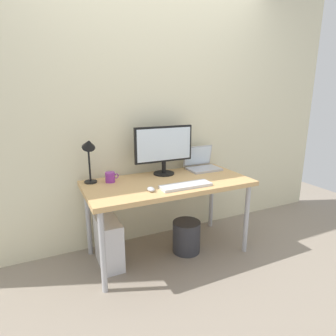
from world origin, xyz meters
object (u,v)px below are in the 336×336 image
(laptop, at_px, (201,163))
(mouse, at_px, (151,189))
(keyboard, at_px, (186,186))
(coffee_mug, at_px, (110,177))
(monitor, at_px, (164,147))
(desk_lamp, at_px, (89,151))
(desk, at_px, (168,187))
(computer_tower, at_px, (109,243))
(wastebasket, at_px, (186,237))

(laptop, bearing_deg, mouse, -150.07)
(keyboard, xyz_separation_m, coffee_mug, (-0.53, 0.40, 0.03))
(monitor, height_order, mouse, monitor)
(desk_lamp, relative_size, coffee_mug, 3.46)
(desk, relative_size, keyboard, 3.31)
(computer_tower, bearing_deg, desk, -4.08)
(monitor, xyz_separation_m, coffee_mug, (-0.53, -0.03, -0.22))
(mouse, xyz_separation_m, wastebasket, (0.40, 0.13, -0.57))
(laptop, distance_m, keyboard, 0.62)
(desk, height_order, desk_lamp, desk_lamp)
(wastebasket, bearing_deg, desk, 161.61)
(desk, height_order, wastebasket, desk)
(keyboard, bearing_deg, mouse, 174.82)
(desk, distance_m, keyboard, 0.23)
(desk_lamp, bearing_deg, wastebasket, -19.03)
(laptop, xyz_separation_m, desk_lamp, (-1.11, -0.01, 0.23))
(desk_lamp, distance_m, wastebasket, 1.19)
(mouse, bearing_deg, wastebasket, 17.65)
(laptop, height_order, desk_lamp, desk_lamp)
(laptop, distance_m, computer_tower, 1.19)
(desk, distance_m, coffee_mug, 0.52)
(laptop, relative_size, keyboard, 0.73)
(keyboard, bearing_deg, desk_lamp, 148.18)
(laptop, xyz_separation_m, mouse, (-0.72, -0.42, -0.04))
(computer_tower, bearing_deg, monitor, 16.42)
(desk_lamp, bearing_deg, keyboard, -31.82)
(coffee_mug, height_order, wastebasket, coffee_mug)
(desk, relative_size, monitor, 2.53)
(desk_lamp, distance_m, mouse, 0.62)
(monitor, height_order, laptop, monitor)
(monitor, distance_m, desk_lamp, 0.69)
(laptop, height_order, computer_tower, laptop)
(mouse, height_order, coffee_mug, coffee_mug)
(laptop, bearing_deg, monitor, -177.94)
(monitor, bearing_deg, laptop, 2.06)
(desk, relative_size, desk_lamp, 3.53)
(monitor, bearing_deg, wastebasket, -68.76)
(laptop, relative_size, wastebasket, 1.07)
(desk, xyz_separation_m, keyboard, (0.06, -0.21, 0.07))
(computer_tower, bearing_deg, wastebasket, -7.53)
(monitor, distance_m, mouse, 0.56)
(monitor, xyz_separation_m, computer_tower, (-0.61, -0.18, -0.76))
(coffee_mug, xyz_separation_m, computer_tower, (-0.08, -0.15, -0.54))
(desk, bearing_deg, mouse, -142.22)
(desk_lamp, distance_m, coffee_mug, 0.29)
(keyboard, relative_size, coffee_mug, 3.70)
(computer_tower, bearing_deg, coffee_mug, 62.23)
(laptop, bearing_deg, desk, -154.41)
(keyboard, distance_m, coffee_mug, 0.67)
(monitor, xyz_separation_m, mouse, (-0.30, -0.40, -0.25))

